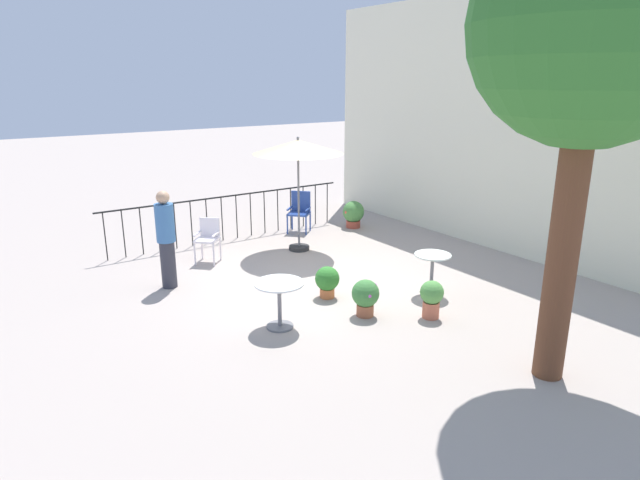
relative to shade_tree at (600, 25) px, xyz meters
name	(u,v)px	position (x,y,z in m)	size (l,w,h in m)	color
ground_plane	(306,280)	(-4.50, -0.71, -4.06)	(60.00, 60.00, 0.00)	#AC9C92
villa_facade	(482,122)	(-4.50, 3.79, -1.43)	(9.34, 0.30, 5.27)	#EEE9CA
terrace_railing	(229,210)	(-7.69, -0.71, -3.38)	(0.03, 5.78, 1.01)	black
shade_tree	(600,25)	(0.00, 0.00, 0.00)	(2.72, 2.59, 5.38)	brown
patio_umbrella_0	(298,148)	(-6.13, 0.16, -1.90)	(1.87, 1.87, 2.40)	#2D2D2D
cafe_table_0	(279,296)	(-3.07, -2.10, -3.57)	(0.73, 0.73, 0.71)	white
cafe_table_1	(432,267)	(-2.73, 0.67, -3.57)	(0.61, 0.61, 0.72)	white
patio_chair_0	(300,209)	(-7.35, 0.96, -3.51)	(0.67, 0.67, 0.96)	#294697
patio_chair_1	(208,236)	(-6.47, -1.74, -3.54)	(0.60, 0.60, 0.88)	white
potted_plant_0	(432,297)	(-2.06, -0.01, -3.72)	(0.36, 0.36, 0.60)	#C6684A
potted_plant_1	(365,296)	(-2.69, -0.80, -3.73)	(0.43, 0.43, 0.58)	#A35A3B
potted_plant_2	(327,280)	(-3.62, -0.86, -3.76)	(0.41, 0.41, 0.54)	#CE6D3C
potted_plant_3	(353,213)	(-6.91, 2.23, -3.70)	(0.53, 0.53, 0.66)	#AE4936
standing_person	(166,238)	(-5.58, -2.88, -3.17)	(0.43, 0.43, 1.72)	#33333D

